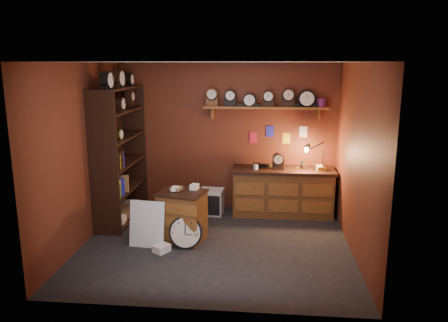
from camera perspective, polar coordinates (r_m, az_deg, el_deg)
floor at (r=6.74m, az=-1.08°, el=-10.84°), size 4.00×4.00×0.00m
room_shell at (r=6.35m, az=-0.63°, el=3.92°), size 4.02×3.62×2.71m
shelving_unit at (r=7.68m, az=-13.67°, el=1.54°), size 0.47×1.60×2.58m
workbench at (r=7.93m, az=7.69°, el=-3.66°), size 1.82×0.66×1.36m
low_cabinet at (r=6.78m, az=-5.49°, el=-6.92°), size 0.80×0.72×0.87m
big_round_clock at (r=6.55m, az=-5.03°, el=-9.27°), size 0.50×0.16×0.50m
white_panel at (r=6.78m, az=-9.93°, el=-10.86°), size 0.55×0.20×0.71m
mini_fridge at (r=7.98m, az=-1.69°, el=-5.33°), size 0.45×0.47×0.44m
floor_box_a at (r=6.94m, az=-9.84°, el=-9.64°), size 0.29×0.27×0.15m
floor_box_b at (r=6.53m, az=-8.17°, el=-11.23°), size 0.27×0.28×0.11m
floor_box_c at (r=7.16m, az=-4.17°, el=-8.62°), size 0.27×0.23×0.19m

